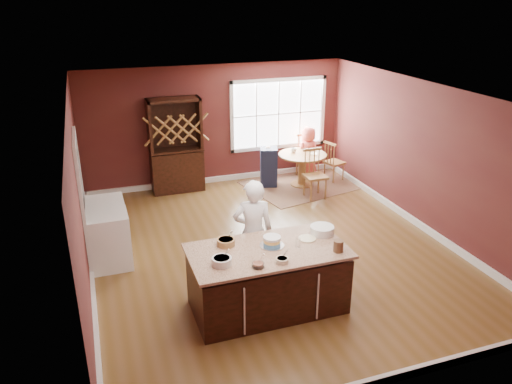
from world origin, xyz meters
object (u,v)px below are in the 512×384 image
Objects in this scene: chair_east at (334,161)px; washer at (110,240)px; toddler at (266,150)px; chair_south at (315,174)px; dryer at (107,224)px; high_chair at (269,166)px; baker at (253,232)px; dining_table at (302,163)px; seated_woman at (308,152)px; chair_north at (300,152)px; kitchen_island at (268,280)px; hutch at (176,146)px; layer_cake at (272,241)px.

washer is at bearing 97.53° from chair_east.
washer is at bearing -143.74° from toddler.
dryer is at bearing -168.88° from chair_south.
high_chair reaches higher than washer.
baker is 1.72× the size of chair_east.
baker reaches higher than chair_south.
washer is at bearing -127.65° from high_chair.
chair_east is (0.85, 0.06, -0.05)m from dining_table.
seated_woman is at bearing 5.41° from toddler.
chair_north reaches higher than dining_table.
chair_north reaches higher than high_chair.
hutch reaches higher than kitchen_island.
seated_woman is at bearing 34.70° from chair_east.
seated_woman reaches higher than washer.
high_chair is 4.14m from dryer.
dining_table is 1.18× the size of washer.
seated_woman is 0.59× the size of hutch.
kitchen_island is at bearing 125.94° from chair_east.
chair_north is (0.35, 1.60, -0.01)m from chair_south.
baker reaches higher than dryer.
dryer is at bearing 25.26° from chair_north.
chair_south reaches higher than high_chair.
toddler is at bearing 21.09° from chair_north.
baker reaches higher than layer_cake.
layer_cake reaches higher than washer.
dining_table is 0.85m from chair_east.
dining_table is at bearing 76.96° from chair_east.
chair_south is at bearing 55.61° from kitchen_island.
kitchen_island is 0.57m from layer_cake.
chair_south reaches higher than layer_cake.
seated_woman is (0.04, -0.37, 0.09)m from chair_north.
baker is 1.34× the size of seated_woman.
chair_south is 1.22m from high_chair.
seated_woman reaches higher than kitchen_island.
high_chair is 3.59× the size of toddler.
toddler is at bearing -10.80° from seated_woman.
chair_south is 0.87× the size of seated_woman.
washer is (-4.40, -2.33, -0.08)m from dining_table.
dining_table is 4.98m from washer.
layer_cake is at bearing -124.63° from chair_south.
washer is (-2.03, 1.19, -0.37)m from baker.
seated_woman is 1.32× the size of high_chair.
washer is at bearing 30.98° from chair_north.
chair_south is 1.36m from toddler.
layer_cake is at bearing -49.79° from dryer.
chair_south is 4.45m from dryer.
chair_north is (0.31, 0.82, -0.01)m from dining_table.
layer_cake reaches higher than chair_north.
chair_north is at bearing 3.89° from hutch.
baker is 4.15m from hutch.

